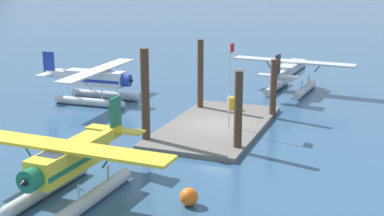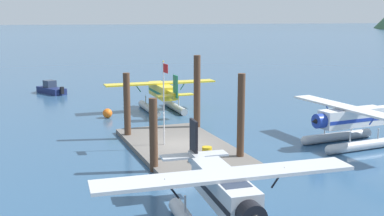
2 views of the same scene
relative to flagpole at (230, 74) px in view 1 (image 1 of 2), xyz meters
The scene contains 12 objects.
ground_plane 3.93m from the flagpole, 75.91° to the left, with size 1200.00×1200.00×0.00m, color #2D5175.
dock_platform 3.78m from the flagpole, 75.91° to the left, with size 11.78×6.15×0.30m, color #66605B.
piling_near_left 4.23m from the flagpole, 156.07° to the right, with size 0.48×0.48×4.76m, color #4C3323.
piling_near_right 4.82m from the flagpole, 25.75° to the right, with size 0.47×0.47×4.21m, color #4C3323.
piling_far_left 5.83m from the flagpole, 136.57° to the left, with size 0.52×0.52×5.80m, color #4C3323.
piling_far_right 5.47m from the flagpole, 40.65° to the left, with size 0.45×0.45×5.34m, color #4C3323.
flagpole is the anchor object (origin of this frame).
fuel_drum 5.42m from the flagpole, 15.27° to the left, with size 0.62×0.62×0.88m.
mooring_buoy 11.87m from the flagpole, behind, with size 0.83×0.83×0.83m, color orange.
seaplane_yellow_port_fwd 13.24m from the flagpole, 163.27° to the left, with size 7.98×10.43×3.84m.
seaplane_white_bow_right 12.80m from the flagpole, 73.43° to the left, with size 10.45×7.98×3.84m.
seaplane_silver_stbd_aft 13.01m from the flagpole, ahead, with size 7.97×10.48×3.84m.
Camera 1 is at (-31.40, -10.35, 10.19)m, focal length 48.68 mm.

